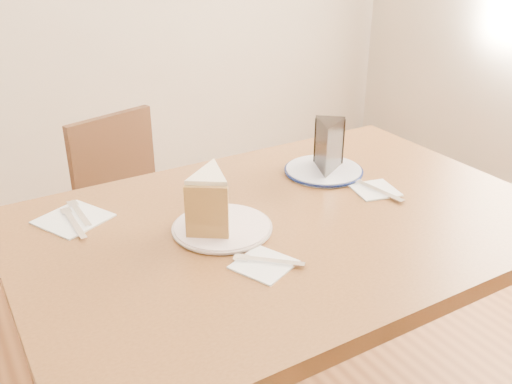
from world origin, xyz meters
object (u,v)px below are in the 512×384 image
Objects in this scene: chair_far at (138,217)px; plate_cream at (222,228)px; plate_navy at (324,171)px; carrot_cake at (211,199)px; chocolate_cake at (328,149)px; table at (286,255)px.

chair_far is 3.67× the size of plate_cream.
plate_navy is 0.41m from carrot_cake.
chocolate_cake is (0.33, -0.62, 0.39)m from chair_far.
chocolate_cake is at bearing 33.94° from table.
chocolate_cake reaches higher than plate_cream.
table is 5.97× the size of plate_navy.
plate_cream is 1.73× the size of chocolate_cake.
plate_navy is at bearing 20.00° from plate_cream.
carrot_cake is 1.01× the size of chocolate_cake.
chair_far is 6.30× the size of carrot_cake.
carrot_cake is at bearing 117.18° from plate_cream.
plate_navy is (0.33, -0.60, 0.33)m from chair_far.
chair_far is 0.81m from plate_cream.
carrot_cake is (-0.06, -0.72, 0.39)m from chair_far.
carrot_cake is at bearing 162.54° from table.
carrot_cake reaches higher than chair_far.
table is 1.56× the size of chair_far.
table is 5.72× the size of plate_cream.
plate_navy is 1.66× the size of chocolate_cake.
chocolate_cake is at bearing 18.29° from plate_cream.
chocolate_cake reaches higher than carrot_cake.
plate_cream is 0.40m from plate_navy.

